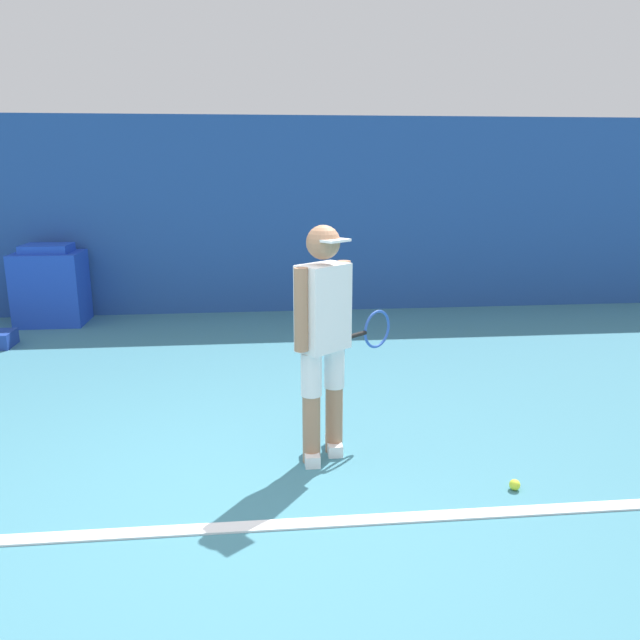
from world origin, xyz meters
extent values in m
plane|color=teal|center=(0.00, 0.00, 0.00)|extent=(24.00, 24.00, 0.00)
cube|color=#234C99|center=(0.00, 5.18, 1.28)|extent=(24.00, 0.10, 2.57)
cube|color=white|center=(0.00, -0.10, 0.01)|extent=(21.60, 0.10, 0.01)
cylinder|color=#A37556|center=(0.49, 0.66, 0.24)|extent=(0.12, 0.12, 0.48)
cylinder|color=white|center=(0.49, 0.66, 0.62)|extent=(0.14, 0.14, 0.29)
cube|color=white|center=(0.49, 0.66, 0.04)|extent=(0.10, 0.24, 0.08)
cylinder|color=#A37556|center=(0.66, 0.80, 0.24)|extent=(0.12, 0.12, 0.48)
cylinder|color=white|center=(0.66, 0.80, 0.62)|extent=(0.14, 0.14, 0.29)
cube|color=white|center=(0.66, 0.80, 0.04)|extent=(0.10, 0.24, 0.08)
cube|color=white|center=(0.58, 0.73, 1.05)|extent=(0.39, 0.37, 0.57)
sphere|color=#A37556|center=(0.58, 0.73, 1.48)|extent=(0.22, 0.22, 0.22)
cube|color=white|center=(0.64, 0.65, 1.50)|extent=(0.22, 0.21, 0.02)
cylinder|color=#A37556|center=(0.43, 0.60, 1.07)|extent=(0.09, 0.09, 0.53)
cylinder|color=#A37556|center=(0.73, 0.85, 1.07)|extent=(0.09, 0.09, 0.53)
cylinder|color=black|center=(0.82, 0.92, 0.80)|extent=(0.20, 0.17, 0.03)
torus|color=#2851B2|center=(1.01, 1.08, 0.80)|extent=(0.23, 0.19, 0.28)
sphere|color=#D1E533|center=(1.71, 0.15, 0.03)|extent=(0.07, 0.07, 0.07)
cube|color=blue|center=(-2.42, 4.76, 0.45)|extent=(0.81, 0.64, 0.90)
cube|color=blue|center=(-2.42, 4.76, 0.95)|extent=(0.56, 0.45, 0.10)
camera|label=1|loc=(0.16, -3.20, 1.96)|focal=35.00mm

